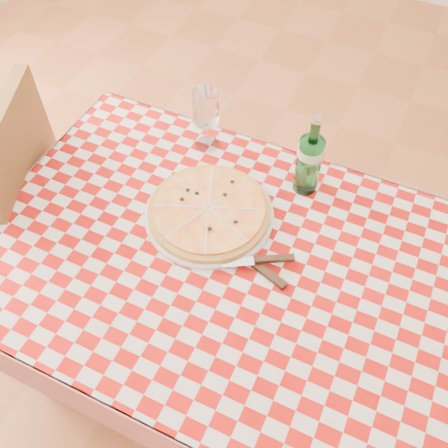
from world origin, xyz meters
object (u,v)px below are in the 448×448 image
object	(u,v)px
chair_far	(10,208)
pizza_plate	(209,211)
water_bottle	(310,155)
wine_glass	(206,120)
dining_table	(221,277)

from	to	relation	value
chair_far	pizza_plate	size ratio (longest dim) A/B	2.70
chair_far	water_bottle	distance (m)	1.01
water_bottle	pizza_plate	bearing A→B (deg)	-133.55
wine_glass	dining_table	bearing A→B (deg)	-58.89
dining_table	water_bottle	bearing A→B (deg)	70.51
dining_table	pizza_plate	bearing A→B (deg)	128.81
dining_table	pizza_plate	size ratio (longest dim) A/B	3.35
dining_table	pizza_plate	xyz separation A→B (m)	(-0.09, 0.11, 0.12)
pizza_plate	water_bottle	world-z (taller)	water_bottle
dining_table	chair_far	world-z (taller)	chair_far
dining_table	chair_far	xyz separation A→B (m)	(-0.78, -0.00, -0.11)
chair_far	wine_glass	xyz separation A→B (m)	(0.56, 0.36, 0.30)
water_bottle	wine_glass	distance (m)	0.34
pizza_plate	water_bottle	size ratio (longest dim) A/B	1.38
pizza_plate	water_bottle	distance (m)	0.31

